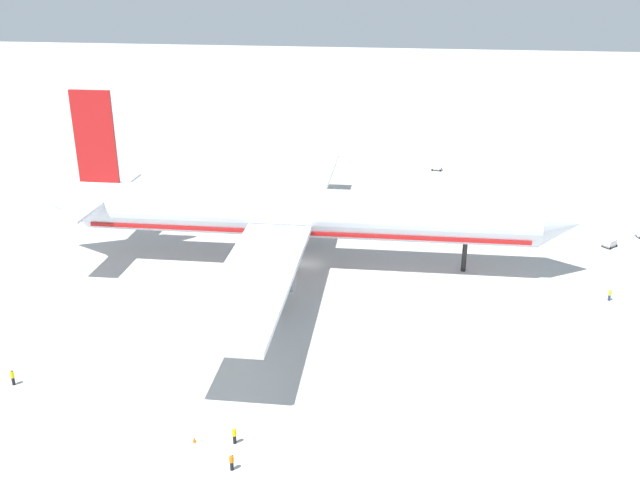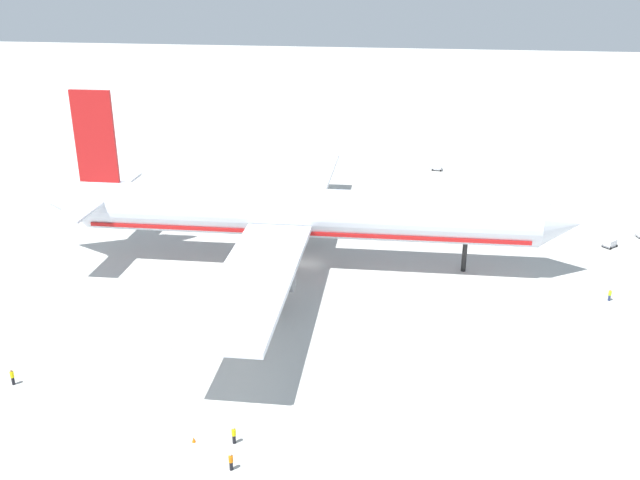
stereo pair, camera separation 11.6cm
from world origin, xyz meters
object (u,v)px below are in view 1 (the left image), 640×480
airliner (298,214)px  ground_worker_2 (13,377)px  ground_worker_0 (610,295)px  ground_worker_1 (232,462)px  baggage_cart_2 (437,167)px  baggage_cart_0 (610,243)px  traffic_cone_1 (284,178)px  traffic_cone_0 (194,440)px  ground_worker_4 (234,435)px

airliner → ground_worker_2: airliner is taller
ground_worker_0 → ground_worker_1: bearing=-135.5°
baggage_cart_2 → ground_worker_2: size_ratio=1.64×
ground_worker_2 → airliner: bearing=56.8°
baggage_cart_0 → ground_worker_2: ground_worker_2 is taller
baggage_cart_0 → ground_worker_1: (-44.54, -58.87, 0.20)m
ground_worker_0 → ground_worker_1: size_ratio=0.95×
baggage_cart_2 → ground_worker_0: ground_worker_0 is taller
ground_worker_2 → traffic_cone_1: 79.12m
baggage_cart_0 → traffic_cone_1: bearing=154.0°
baggage_cart_2 → ground_worker_2: ground_worker_2 is taller
baggage_cart_2 → ground_worker_2: bearing=-116.1°
ground_worker_1 → traffic_cone_0: 5.45m
baggage_cart_0 → baggage_cart_2: 48.24m
ground_worker_0 → traffic_cone_1: 71.90m
ground_worker_1 → traffic_cone_1: size_ratio=3.11×
ground_worker_2 → traffic_cone_1: size_ratio=3.26×
baggage_cart_2 → ground_worker_4: ground_worker_4 is taller
baggage_cart_0 → traffic_cone_1: 64.64m
traffic_cone_1 → baggage_cart_0: bearing=-26.0°
airliner → ground_worker_1: (2.58, -45.17, -6.86)m
baggage_cart_0 → baggage_cart_2: baggage_cart_2 is taller
ground_worker_0 → ground_worker_1: (-40.10, -39.35, 0.05)m
ground_worker_4 → traffic_cone_0: bearing=-173.4°
baggage_cart_0 → traffic_cone_0: 74.25m
ground_worker_2 → ground_worker_4: bearing=-12.4°
traffic_cone_0 → ground_worker_1: bearing=-34.7°
baggage_cart_0 → traffic_cone_0: size_ratio=4.73×
airliner → baggage_cart_2: 58.02m
ground_worker_1 → ground_worker_4: 3.59m
traffic_cone_0 → traffic_cone_1: size_ratio=1.00×
airliner → baggage_cart_0: airliner is taller
ground_worker_2 → traffic_cone_1: bearing=80.8°
traffic_cone_0 → baggage_cart_0: bearing=48.7°
ground_worker_0 → ground_worker_4: size_ratio=0.91×
ground_worker_1 → ground_worker_4: (-0.73, 3.51, 0.04)m
airliner → traffic_cone_0: (-1.87, -42.08, -7.46)m
ground_worker_2 → baggage_cart_0: bearing=35.1°
ground_worker_1 → traffic_cone_1: bearing=98.8°
baggage_cart_0 → traffic_cone_1: size_ratio=4.73×
traffic_cone_0 → ground_worker_2: bearing=164.5°
ground_worker_4 → traffic_cone_1: (-12.82, 83.70, -0.63)m
airliner → ground_worker_2: size_ratio=43.60×
ground_worker_2 → traffic_cone_1: ground_worker_2 is taller
baggage_cart_0 → ground_worker_2: size_ratio=1.45×
baggage_cart_0 → ground_worker_0: size_ratio=1.61×
ground_worker_0 → ground_worker_4: 54.33m
baggage_cart_2 → ground_worker_2: 100.11m
baggage_cart_0 → ground_worker_4: size_ratio=1.46×
airliner → baggage_cart_0: 49.58m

